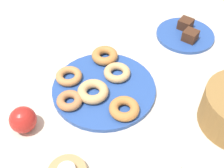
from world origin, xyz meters
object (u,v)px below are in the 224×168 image
object	(u,v)px
donut_3	(124,109)
donut_5	(117,73)
brownie_near	(186,24)
apple	(23,120)
donut_1	(105,56)
cake_plate	(185,35)
brownie_far	(190,36)
donut_2	(69,76)
donut_0	(93,92)
donut_4	(69,100)
donut_plate	(104,88)

from	to	relation	value
donut_3	donut_5	distance (m)	0.15
brownie_near	apple	bearing A→B (deg)	-16.35
donut_1	cake_plate	xyz separation A→B (m)	(-0.29, 0.18, -0.02)
donut_5	brownie_far	xyz separation A→B (m)	(-0.31, 0.13, 0.00)
brownie_near	donut_1	bearing A→B (deg)	-26.76
donut_5	donut_2	bearing A→B (deg)	-51.46
donut_2	brownie_near	distance (m)	0.51
donut_0	donut_1	xyz separation A→B (m)	(-0.16, -0.06, 0.00)
donut_0	donut_3	bearing A→B (deg)	87.39
brownie_near	apple	xyz separation A→B (m)	(0.67, -0.20, 0.01)
donut_0	donut_4	world-z (taller)	donut_0
donut_4	donut_5	bearing A→B (deg)	162.34
donut_0	donut_2	bearing A→B (deg)	-97.65
donut_3	apple	distance (m)	0.28
brownie_near	donut_5	bearing A→B (deg)	-12.80
donut_1	cake_plate	size ratio (longest dim) A/B	0.41
donut_3	brownie_far	world-z (taller)	brownie_far
donut_1	donut_3	bearing A→B (deg)	47.11
cake_plate	brownie_near	distance (m)	0.04
donut_plate	donut_5	distance (m)	0.07
donut_plate	brownie_near	size ratio (longest dim) A/B	6.62
donut_plate	donut_0	world-z (taller)	donut_0
donut_3	brownie_far	xyz separation A→B (m)	(-0.42, 0.03, 0.00)
donut_4	brownie_near	xyz separation A→B (m)	(-0.54, 0.14, 0.00)
donut_3	brownie_near	xyz separation A→B (m)	(-0.48, -0.01, 0.00)
donut_0	donut_3	size ratio (longest dim) A/B	1.07
donut_3	donut_2	bearing A→B (deg)	-95.04
donut_1	donut_3	size ratio (longest dim) A/B	1.01
brownie_near	apple	distance (m)	0.70
donut_0	donut_5	distance (m)	0.11
brownie_far	donut_0	bearing A→B (deg)	-19.03
donut_0	cake_plate	world-z (taller)	donut_0
donut_5	cake_plate	world-z (taller)	donut_5
cake_plate	brownie_near	xyz separation A→B (m)	(-0.03, -0.02, 0.03)
apple	cake_plate	bearing A→B (deg)	161.52
donut_plate	donut_3	xyz separation A→B (m)	(0.05, 0.10, 0.02)
donut_3	donut_4	bearing A→B (deg)	-68.50
donut_1	brownie_near	world-z (taller)	brownie_near
donut_plate	apple	xyz separation A→B (m)	(0.24, -0.11, 0.03)
donut_1	apple	bearing A→B (deg)	-5.73
donut_1	apple	size ratio (longest dim) A/B	1.21
donut_1	apple	world-z (taller)	apple
donut_2	brownie_near	xyz separation A→B (m)	(-0.46, 0.20, 0.00)
donut_5	brownie_near	size ratio (longest dim) A/B	1.77
brownie_near	donut_plate	bearing A→B (deg)	-11.81
donut_4	cake_plate	xyz separation A→B (m)	(-0.51, 0.16, -0.02)
donut_2	donut_0	bearing A→B (deg)	82.35
donut_4	donut_plate	bearing A→B (deg)	156.03
donut_1	donut_0	bearing A→B (deg)	21.44
donut_plate	cake_plate	bearing A→B (deg)	165.03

